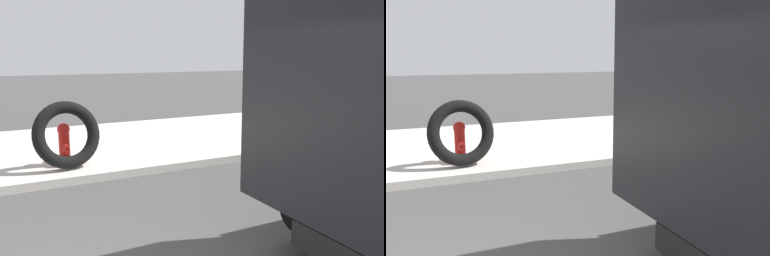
% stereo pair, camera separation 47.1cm
% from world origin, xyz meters
% --- Properties ---
extents(sidewalk_curb, '(36.00, 5.00, 0.15)m').
position_xyz_m(sidewalk_curb, '(0.00, 6.50, 0.07)').
color(sidewalk_curb, '#BCB7AD').
rests_on(sidewalk_curb, ground).
extents(fire_hydrant, '(0.23, 0.52, 0.78)m').
position_xyz_m(fire_hydrant, '(0.84, 4.91, 0.57)').
color(fire_hydrant, red).
rests_on(fire_hydrant, sidewalk_curb).
extents(loose_tire, '(1.29, 0.68, 1.24)m').
position_xyz_m(loose_tire, '(0.84, 4.59, 0.77)').
color(loose_tire, black).
rests_on(loose_tire, sidewalk_curb).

